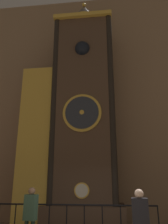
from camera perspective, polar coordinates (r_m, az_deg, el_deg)
cathedral_back_wall at (r=11.44m, az=2.76°, el=4.27°), size 24.00×0.32×12.09m
clock_tower at (r=9.71m, az=-2.70°, el=-1.11°), size 4.34×1.79×10.73m
railing_fence at (r=7.48m, az=-2.28°, el=-26.73°), size 5.01×0.05×1.12m
visitor_near at (r=6.82m, az=-13.83°, el=-24.12°), size 0.37×0.28×1.65m
visitor_far at (r=5.24m, az=14.68°, el=-26.25°), size 0.35×0.24×1.67m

